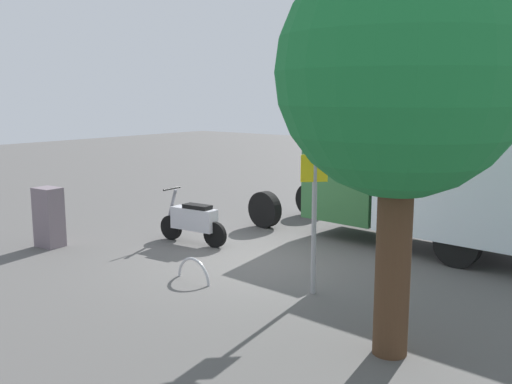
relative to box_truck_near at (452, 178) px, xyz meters
The scene contains 7 objects.
ground_plane 4.36m from the box_truck_near, 46.33° to the left, with size 60.00×60.00×0.00m, color #52504E.
box_truck_near is the anchor object (origin of this frame).
motorcycle 5.56m from the box_truck_near, 31.54° to the left, with size 1.81×0.55×1.20m.
stop_sign 4.10m from the box_truck_near, 78.17° to the left, with size 0.71×0.33×3.11m.
street_tree 5.73m from the box_truck_near, 102.39° to the left, with size 3.00×3.00×5.02m.
utility_cabinet 8.59m from the box_truck_near, 35.50° to the left, with size 0.57×0.43×1.29m, color slate.
bike_rack_hoop 5.73m from the box_truck_near, 59.05° to the left, with size 0.85×0.85×0.05m, color #B7B7BC.
Camera 1 is at (-6.89, 8.77, 3.25)m, focal length 40.32 mm.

